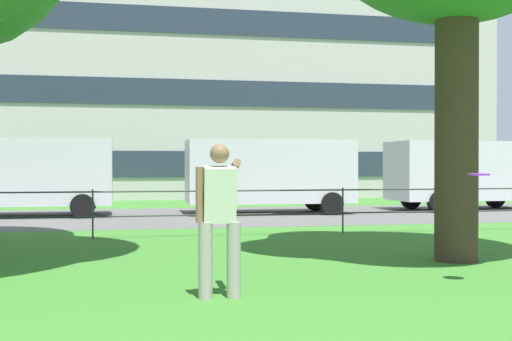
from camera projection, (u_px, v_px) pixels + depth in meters
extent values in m
cube|color=#565454|center=(100.00, 218.00, 18.84)|extent=(80.00, 7.36, 0.01)
cylinder|color=#333833|center=(93.00, 214.00, 13.49)|extent=(0.04, 0.04, 1.00)
cylinder|color=#333833|center=(343.00, 211.00, 14.55)|extent=(0.04, 0.04, 1.00)
cylinder|color=#333833|center=(93.00, 217.00, 13.49)|extent=(31.69, 0.03, 0.03)
cylinder|color=#333833|center=(93.00, 192.00, 13.49)|extent=(31.69, 0.03, 0.03)
cylinder|color=#423023|center=(456.00, 119.00, 10.45)|extent=(0.66, 0.66, 4.43)
cylinder|color=gray|center=(205.00, 261.00, 7.50)|extent=(0.16, 0.16, 0.86)
cylinder|color=gray|center=(234.00, 260.00, 7.56)|extent=(0.16, 0.16, 0.86)
cube|color=silver|center=(220.00, 195.00, 7.52)|extent=(0.37, 0.33, 0.65)
sphere|color=brown|center=(220.00, 154.00, 7.52)|extent=(0.22, 0.22, 0.22)
cylinder|color=brown|center=(233.00, 168.00, 7.85)|extent=(0.11, 0.63, 0.22)
cylinder|color=brown|center=(200.00, 195.00, 7.48)|extent=(0.09, 0.09, 0.62)
cylinder|color=purple|center=(479.00, 174.00, 8.39)|extent=(0.36, 0.36, 0.03)
cube|color=silver|center=(23.00, 172.00, 19.18)|extent=(5.00, 1.96, 1.90)
cube|color=#283342|center=(95.00, 160.00, 19.58)|extent=(0.12, 1.67, 0.76)
cylinder|color=black|center=(86.00, 202.00, 20.44)|extent=(0.68, 0.24, 0.68)
cylinder|color=black|center=(83.00, 206.00, 18.62)|extent=(0.68, 0.24, 0.68)
cube|color=silver|center=(269.00, 171.00, 20.44)|extent=(5.05, 2.08, 1.90)
cube|color=#283342|center=(332.00, 160.00, 20.79)|extent=(0.16, 1.67, 0.76)
cylinder|color=black|center=(315.00, 200.00, 21.66)|extent=(0.69, 0.26, 0.68)
cylinder|color=black|center=(332.00, 204.00, 19.83)|extent=(0.69, 0.26, 0.68)
cylinder|color=black|center=(217.00, 201.00, 21.10)|extent=(0.69, 0.26, 0.68)
cylinder|color=black|center=(224.00, 205.00, 19.26)|extent=(0.69, 0.26, 0.68)
cube|color=silver|center=(466.00, 171.00, 22.04)|extent=(5.06, 2.12, 1.90)
cylinder|color=black|center=(495.00, 198.00, 23.35)|extent=(0.69, 0.26, 0.68)
cylinder|color=black|center=(411.00, 199.00, 22.61)|extent=(0.69, 0.26, 0.68)
cylinder|color=black|center=(438.00, 202.00, 20.80)|extent=(0.69, 0.26, 0.68)
cube|color=#B7B2AD|center=(135.00, 11.00, 32.97)|extent=(32.70, 10.75, 18.08)
cube|color=#283342|center=(139.00, 164.00, 27.75)|extent=(27.47, 0.06, 1.10)
cube|color=#283342|center=(139.00, 91.00, 27.72)|extent=(27.47, 0.06, 1.10)
cube|color=#283342|center=(138.00, 18.00, 27.69)|extent=(27.47, 0.06, 1.10)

